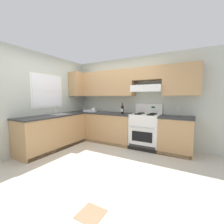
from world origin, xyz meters
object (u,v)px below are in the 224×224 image
at_px(stove, 145,131).
at_px(paper_towel_roll, 93,110).
at_px(wine_bottle, 122,109).
at_px(bowl, 90,111).

relative_size(stove, paper_towel_roll, 8.71).
bearing_deg(wine_bottle, bowl, -179.80).
bearing_deg(paper_towel_roll, stove, 2.12).
bearing_deg(stove, wine_bottle, -177.56).
height_order(wine_bottle, paper_towel_roll, wine_bottle).
bearing_deg(stove, paper_towel_roll, -177.88).
height_order(stove, bowl, stove).
relative_size(stove, bowl, 3.15).
xyz_separation_m(stove, paper_towel_roll, (-1.68, -0.06, 0.50)).
height_order(stove, wine_bottle, wine_bottle).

